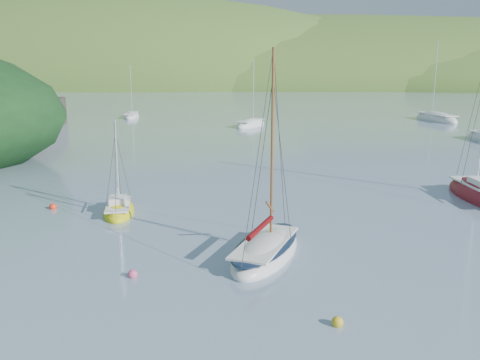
# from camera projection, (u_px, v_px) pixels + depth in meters

# --- Properties ---
(ground) EXTENTS (700.00, 700.00, 0.00)m
(ground) POSITION_uv_depth(u_px,v_px,m) (247.00, 294.00, 20.61)
(ground) COLOR gray
(ground) RESTS_ON ground
(shoreline_hills) EXTENTS (690.00, 135.00, 56.00)m
(shoreline_hills) POSITION_uv_depth(u_px,v_px,m) (242.00, 81.00, 188.72)
(shoreline_hills) COLOR #3C6325
(shoreline_hills) RESTS_ON ground
(daysailer_white) EXTENTS (4.24, 6.93, 10.02)m
(daysailer_white) POSITION_uv_depth(u_px,v_px,m) (266.00, 251.00, 24.51)
(daysailer_white) COLOR silver
(daysailer_white) RESTS_ON ground
(sailboat_yellow) EXTENTS (2.66, 4.71, 5.89)m
(sailboat_yellow) POSITION_uv_depth(u_px,v_px,m) (119.00, 210.00, 31.20)
(sailboat_yellow) COLOR #D2CC11
(sailboat_yellow) RESTS_ON ground
(distant_sloop_a) EXTENTS (4.77, 6.84, 9.25)m
(distant_sloop_a) POSITION_uv_depth(u_px,v_px,m) (251.00, 125.00, 68.92)
(distant_sloop_a) COLOR silver
(distant_sloop_a) RESTS_ON ground
(distant_sloop_b) EXTENTS (5.56, 8.84, 11.89)m
(distant_sloop_b) POSITION_uv_depth(u_px,v_px,m) (436.00, 119.00, 74.60)
(distant_sloop_b) COLOR silver
(distant_sloop_b) RESTS_ON ground
(distant_sloop_c) EXTENTS (2.58, 5.91, 8.19)m
(distant_sloop_c) POSITION_uv_depth(u_px,v_px,m) (132.00, 117.00, 78.35)
(distant_sloop_c) COLOR silver
(distant_sloop_c) RESTS_ON ground
(mooring_buoys) EXTENTS (26.78, 13.70, 0.44)m
(mooring_buoys) POSITION_uv_depth(u_px,v_px,m) (242.00, 249.00, 25.02)
(mooring_buoys) COLOR gold
(mooring_buoys) RESTS_ON ground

